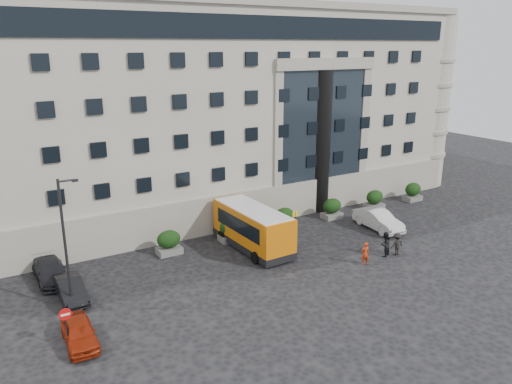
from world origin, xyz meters
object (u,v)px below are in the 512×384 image
Objects in this scene: hedge_d at (332,208)px; pedestrian_c at (397,244)px; parked_car_c at (51,271)px; parked_car_b at (71,289)px; hedge_b at (230,229)px; minibus at (253,227)px; pedestrian_b at (385,244)px; street_lamp at (66,241)px; hedge_e at (375,199)px; bus_stop_sign at (295,221)px; no_entry_sign at (66,320)px; hedge_c at (284,218)px; parked_car_a at (79,333)px; white_taxi at (378,220)px; hedge_f at (413,192)px; pedestrian_a at (365,253)px; hedge_a at (169,242)px; red_truck at (18,231)px.

hedge_d is 1.08× the size of pedestrian_c.
parked_car_b is at bearing -80.66° from parked_car_c.
minibus is (0.69, -2.32, 0.85)m from hedge_b.
pedestrian_c is at bearing 145.88° from pedestrian_b.
street_lamp is 6.00m from parked_car_c.
bus_stop_sign reaches higher than hedge_e.
hedge_d is at bearing 19.76° from no_entry_sign.
hedge_b is at bearing 180.00° from hedge_d.
hedge_c reaches higher than parked_car_a.
hedge_e is at bearing 53.29° from white_taxi.
no_entry_sign is at bearing -157.91° from minibus.
minibus is 9.92m from pedestrian_b.
no_entry_sign reaches higher than hedge_c.
bus_stop_sign is (-16.50, -2.80, 0.80)m from hedge_f.
pedestrian_a is at bearing -74.35° from bus_stop_sign.
white_taxi is at bearing -148.09° from pedestrian_b.
parked_car_b is 25.00m from white_taxi.
hedge_d reaches higher than pedestrian_a.
white_taxi reaches higher than parked_car_b.
pedestrian_b is (21.91, 0.05, 0.28)m from parked_car_a.
bus_stop_sign is at bearing -166.08° from hedge_e.
minibus is at bearing -171.14° from hedge_e.
hedge_f is at bearing -163.73° from pedestrian_b.
parked_car_b is at bearing 77.23° from no_entry_sign.
hedge_a reaches higher than parked_car_c.
minibus reaches higher than hedge_d.
parked_car_b is at bearing -177.65° from white_taxi.
pedestrian_b is at bearing -130.19° from hedge_e.
hedge_c reaches higher than white_taxi.
hedge_d is 8.97m from pedestrian_c.
hedge_d is at bearing 11.92° from minibus.
hedge_e is 0.39× the size of parked_car_c.
bus_stop_sign is 21.48m from red_truck.
parked_car_a is 2.29× the size of pedestrian_a.
pedestrian_a is at bearing -0.40° from no_entry_sign.
hedge_f is 36.11m from no_entry_sign.
no_entry_sign is (-14.20, -8.84, 0.72)m from hedge_b.
hedge_a is 9.94m from bus_stop_sign.
pedestrian_a is at bearing -148.70° from hedge_f.
hedge_c is 1.00× the size of hedge_d.
pedestrian_a is at bearing -38.65° from hedge_a.
street_lamp is 1.95× the size of parked_car_b.
bus_stop_sign is 1.48× the size of pedestrian_c.
parked_car_a is (-8.40, -8.68, -0.27)m from hedge_a.
red_truck is at bearing 163.50° from hedge_d.
hedge_b is 1.08× the size of pedestrian_c.
red_truck is at bearing 153.11° from hedge_b.
pedestrian_a is at bearing -24.99° from parked_car_c.
parked_car_a is (-18.80, -8.68, -0.27)m from hedge_c.
hedge_f is at bearing 0.00° from hedge_a.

